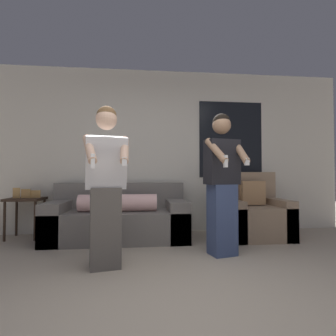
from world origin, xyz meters
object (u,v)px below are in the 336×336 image
(armchair, at_px, (253,215))
(side_table, at_px, (26,204))
(couch, at_px, (119,218))
(person_right, at_px, (222,182))
(person_left, at_px, (106,185))

(armchair, bearing_deg, side_table, 175.63)
(couch, distance_m, person_right, 1.66)
(side_table, distance_m, person_right, 2.91)
(couch, relative_size, armchair, 2.01)
(person_left, bearing_deg, person_right, 13.47)
(armchair, bearing_deg, person_right, -131.73)
(armchair, distance_m, person_left, 2.41)
(side_table, bearing_deg, person_right, -22.32)
(couch, height_order, side_table, couch)
(side_table, height_order, person_right, person_right)
(side_table, bearing_deg, couch, -8.30)
(couch, height_order, person_left, person_left)
(couch, height_order, person_right, person_right)
(couch, xyz_separation_m, person_left, (-0.03, -1.21, 0.53))
(couch, bearing_deg, side_table, 171.70)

